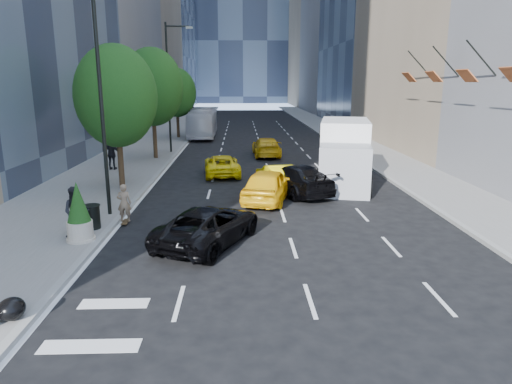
{
  "coord_description": "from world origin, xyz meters",
  "views": [
    {
      "loc": [
        -0.83,
        -15.13,
        5.71
      ],
      "look_at": [
        -0.25,
        1.81,
        1.6
      ],
      "focal_mm": 32.0,
      "sensor_mm": 36.0,
      "label": 1
    }
  ],
  "objects_px": {
    "city_bus": "(203,123)",
    "planter_shrub": "(79,213)",
    "black_sedan_mercedes": "(296,179)",
    "black_sedan_lincoln": "(209,225)",
    "skateboarder": "(124,205)",
    "trash_can": "(92,217)",
    "box_truck": "(344,152)"
  },
  "relations": [
    {
      "from": "city_bus",
      "to": "planter_shrub",
      "type": "distance_m",
      "value": 33.09
    },
    {
      "from": "black_sedan_mercedes",
      "to": "city_bus",
      "type": "distance_m",
      "value": 26.57
    },
    {
      "from": "black_sedan_lincoln",
      "to": "black_sedan_mercedes",
      "type": "bearing_deg",
      "value": -93.57
    },
    {
      "from": "skateboarder",
      "to": "black_sedan_mercedes",
      "type": "distance_m",
      "value": 9.14
    },
    {
      "from": "trash_can",
      "to": "black_sedan_lincoln",
      "type": "bearing_deg",
      "value": -17.64
    },
    {
      "from": "black_sedan_mercedes",
      "to": "box_truck",
      "type": "height_order",
      "value": "box_truck"
    },
    {
      "from": "skateboarder",
      "to": "black_sedan_lincoln",
      "type": "xyz_separation_m",
      "value": [
        3.6,
        -2.46,
        -0.1
      ]
    },
    {
      "from": "skateboarder",
      "to": "trash_can",
      "type": "xyz_separation_m",
      "value": [
        -1.0,
        -1.0,
        -0.19
      ]
    },
    {
      "from": "planter_shrub",
      "to": "trash_can",
      "type": "bearing_deg",
      "value": 90.0
    },
    {
      "from": "black_sedan_lincoln",
      "to": "city_bus",
      "type": "distance_m",
      "value": 33.25
    },
    {
      "from": "planter_shrub",
      "to": "black_sedan_lincoln",
      "type": "bearing_deg",
      "value": -1.06
    },
    {
      "from": "box_truck",
      "to": "trash_can",
      "type": "height_order",
      "value": "box_truck"
    },
    {
      "from": "black_sedan_mercedes",
      "to": "city_bus",
      "type": "relative_size",
      "value": 0.49
    },
    {
      "from": "black_sedan_lincoln",
      "to": "planter_shrub",
      "type": "relative_size",
      "value": 2.3
    },
    {
      "from": "black_sedan_lincoln",
      "to": "black_sedan_mercedes",
      "type": "xyz_separation_m",
      "value": [
        4.05,
        7.46,
        0.07
      ]
    },
    {
      "from": "skateboarder",
      "to": "box_truck",
      "type": "relative_size",
      "value": 0.2
    },
    {
      "from": "black_sedan_mercedes",
      "to": "planter_shrub",
      "type": "xyz_separation_m",
      "value": [
        -8.65,
        -7.38,
        0.41
      ]
    },
    {
      "from": "city_bus",
      "to": "skateboarder",
      "type": "bearing_deg",
      "value": -92.1
    },
    {
      "from": "skateboarder",
      "to": "city_bus",
      "type": "bearing_deg",
      "value": -94.38
    },
    {
      "from": "trash_can",
      "to": "planter_shrub",
      "type": "height_order",
      "value": "planter_shrub"
    },
    {
      "from": "black_sedan_mercedes",
      "to": "trash_can",
      "type": "relative_size",
      "value": 5.86
    },
    {
      "from": "black_sedan_lincoln",
      "to": "box_truck",
      "type": "xyz_separation_m",
      "value": [
        7.07,
        9.85,
        1.12
      ]
    },
    {
      "from": "city_bus",
      "to": "black_sedan_lincoln",
      "type": "bearing_deg",
      "value": -85.77
    },
    {
      "from": "skateboarder",
      "to": "planter_shrub",
      "type": "height_order",
      "value": "planter_shrub"
    },
    {
      "from": "box_truck",
      "to": "trash_can",
      "type": "distance_m",
      "value": 14.42
    },
    {
      "from": "trash_can",
      "to": "skateboarder",
      "type": "bearing_deg",
      "value": 45.0
    },
    {
      "from": "black_sedan_mercedes",
      "to": "planter_shrub",
      "type": "height_order",
      "value": "planter_shrub"
    },
    {
      "from": "trash_can",
      "to": "box_truck",
      "type": "bearing_deg",
      "value": 35.7
    },
    {
      "from": "box_truck",
      "to": "city_bus",
      "type": "bearing_deg",
      "value": 124.96
    },
    {
      "from": "black_sedan_lincoln",
      "to": "city_bus",
      "type": "relative_size",
      "value": 0.46
    },
    {
      "from": "black_sedan_lincoln",
      "to": "city_bus",
      "type": "bearing_deg",
      "value": -60.22
    },
    {
      "from": "black_sedan_lincoln",
      "to": "planter_shrub",
      "type": "distance_m",
      "value": 4.63
    }
  ]
}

